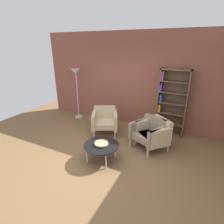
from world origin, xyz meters
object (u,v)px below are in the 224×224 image
at_px(armchair_corner_red, 149,132).
at_px(floor_lamp_torchiere, 76,78).
at_px(decorative_bowl, 101,143).
at_px(bookshelf_tall, 170,103).
at_px(armchair_near_window, 154,133).
at_px(armchair_by_bookshelf, 105,120).
at_px(coffee_table_low, 101,146).

xyz_separation_m(armchair_corner_red, floor_lamp_torchiere, (-2.83, 0.88, 1.03)).
distance_m(decorative_bowl, armchair_corner_red, 1.30).
xyz_separation_m(bookshelf_tall, decorative_bowl, (-1.11, -2.07, -0.51)).
bearing_deg(armchair_near_window, armchair_corner_red, -124.13).
xyz_separation_m(armchair_corner_red, armchair_by_bookshelf, (-1.37, 0.20, 0.00)).
distance_m(decorative_bowl, armchair_by_bookshelf, 1.34).
height_order(armchair_corner_red, armchair_near_window, same).
bearing_deg(decorative_bowl, armchair_near_window, 48.02).
relative_size(coffee_table_low, armchair_by_bookshelf, 0.87).
bearing_deg(armchair_corner_red, decorative_bowl, -102.72).
height_order(decorative_bowl, armchair_corner_red, armchair_corner_red).
relative_size(coffee_table_low, armchair_corner_red, 0.87).
bearing_deg(armchair_near_window, coffee_table_low, -90.16).
bearing_deg(bookshelf_tall, armchair_corner_red, -105.96).
relative_size(decorative_bowl, armchair_near_window, 0.34).
distance_m(coffee_table_low, armchair_near_window, 1.41).
bearing_deg(armchair_corner_red, armchair_near_window, 39.81).
bearing_deg(coffee_table_low, decorative_bowl, 135.00).
xyz_separation_m(coffee_table_low, armchair_near_window, (0.94, 1.05, 0.04)).
bearing_deg(decorative_bowl, floor_lamp_torchiere, 136.89).
xyz_separation_m(decorative_bowl, floor_lamp_torchiere, (-2.02, 1.89, 1.01)).
xyz_separation_m(coffee_table_low, decorative_bowl, (-0.00, 0.00, 0.06)).
xyz_separation_m(armchair_corner_red, armchair_near_window, (0.14, 0.03, 0.00)).
bearing_deg(bookshelf_tall, decorative_bowl, -118.16).
relative_size(bookshelf_tall, armchair_near_window, 2.00).
relative_size(coffee_table_low, decorative_bowl, 2.50).
height_order(coffee_table_low, floor_lamp_torchiere, floor_lamp_torchiere).
height_order(bookshelf_tall, floor_lamp_torchiere, bookshelf_tall).
xyz_separation_m(bookshelf_tall, armchair_near_window, (-0.16, -1.02, -0.53)).
bearing_deg(floor_lamp_torchiere, coffee_table_low, -43.11).
distance_m(bookshelf_tall, armchair_corner_red, 1.22).
bearing_deg(armchair_by_bookshelf, armchair_near_window, -32.41).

